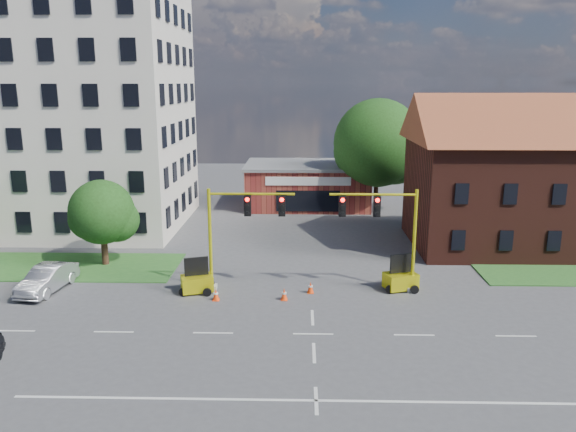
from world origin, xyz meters
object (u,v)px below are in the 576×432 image
(trailer_west, at_px, (197,282))
(pickup_white, at_px, (473,247))
(trailer_east, at_px, (401,279))
(signal_mast_east, at_px, (387,228))
(signal_mast_west, at_px, (238,227))

(trailer_west, xyz_separation_m, pickup_white, (18.49, 7.53, 0.03))
(trailer_east, bearing_deg, signal_mast_east, 177.63)
(signal_mast_west, distance_m, signal_mast_east, 8.71)
(signal_mast_east, bearing_deg, signal_mast_west, 180.00)
(signal_mast_east, xyz_separation_m, trailer_west, (-11.16, -0.43, -3.27))
(trailer_west, xyz_separation_m, trailer_east, (12.18, 0.72, 0.02))
(signal_mast_west, relative_size, signal_mast_east, 1.00)
(trailer_west, bearing_deg, pickup_white, 3.84)
(signal_mast_east, height_order, trailer_east, signal_mast_east)
(trailer_west, distance_m, trailer_east, 12.20)
(signal_mast_west, height_order, trailer_east, signal_mast_west)
(signal_mast_west, bearing_deg, trailer_west, -170.07)
(trailer_west, bearing_deg, trailer_east, -14.93)
(trailer_east, height_order, pickup_white, trailer_east)
(signal_mast_west, relative_size, trailer_west, 2.94)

